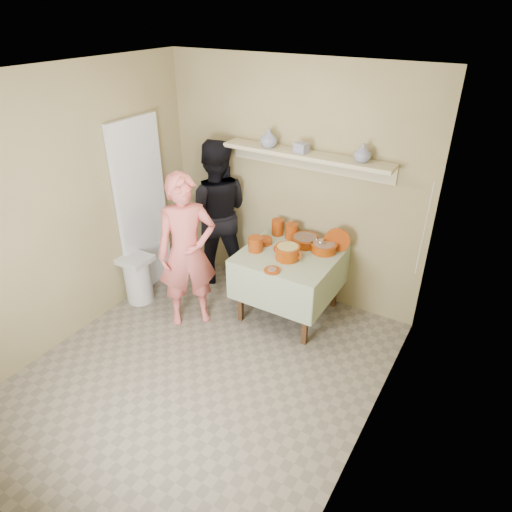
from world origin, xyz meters
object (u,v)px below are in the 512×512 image
Objects in this scene: person_cook at (187,252)px; person_helper at (216,213)px; serving_table at (290,263)px; cazuela_rice at (288,251)px; trash_bin at (138,279)px.

person_cook is 0.90m from person_helper.
person_cook is at bearing -143.54° from serving_table.
cazuela_rice is (1.14, -0.36, -0.02)m from person_helper.
serving_table is at bearing 137.11° from person_helper.
person_helper is at bearing 61.79° from trash_bin.
serving_table is 1.75m from trash_bin.
serving_table is (1.11, -0.24, -0.23)m from person_helper.
trash_bin is at bearing -161.98° from cazuela_rice.
person_cook is 2.95× the size of trash_bin.
serving_table is at bearing -8.84° from person_cook.
person_cook is at bearing 75.74° from person_helper.
serving_table is (0.85, 0.63, -0.18)m from person_cook.
trash_bin is (-1.61, -0.53, -0.56)m from cazuela_rice.
person_cook reaches higher than serving_table.
serving_table is 2.95× the size of cazuela_rice.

